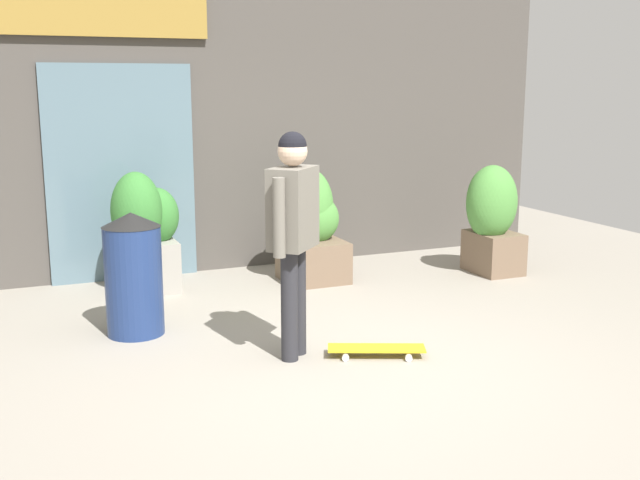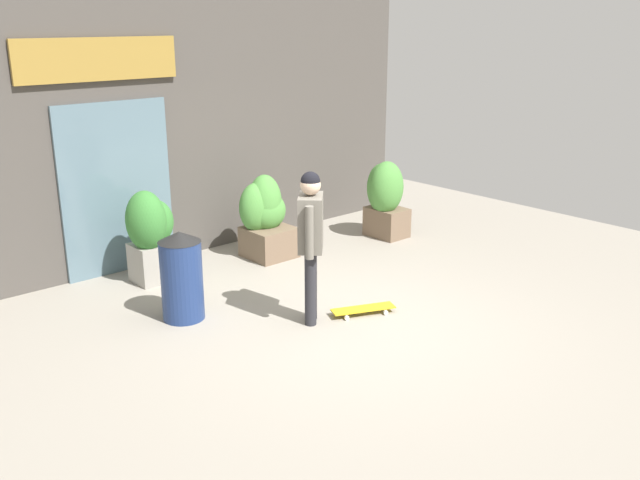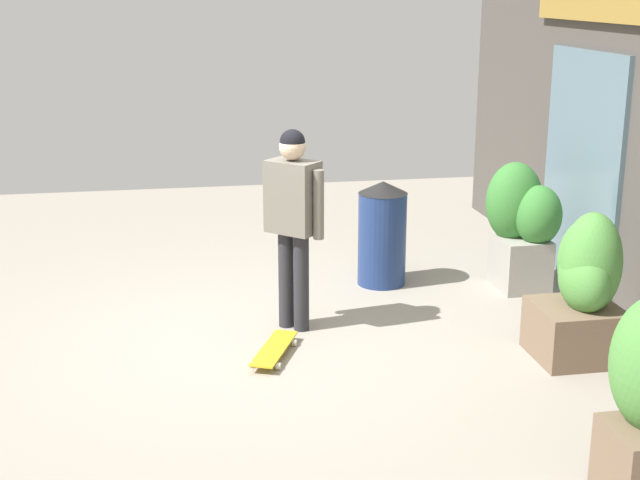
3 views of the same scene
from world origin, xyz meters
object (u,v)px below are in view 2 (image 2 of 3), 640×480
(planter_box_mid, at_px, (151,233))
(trash_bin, at_px, (182,275))
(planter_box_left, at_px, (385,194))
(skateboard, at_px, (363,309))
(planter_box_right, at_px, (265,217))
(skateboarder, at_px, (311,232))

(planter_box_mid, relative_size, trash_bin, 1.19)
(planter_box_left, distance_m, planter_box_mid, 3.70)
(skateboard, xyz_separation_m, planter_box_mid, (-1.27, 2.58, 0.59))
(trash_bin, bearing_deg, skateboard, -38.47)
(skateboard, height_order, planter_box_right, planter_box_right)
(skateboard, height_order, trash_bin, trash_bin)
(planter_box_left, xyz_separation_m, planter_box_right, (-1.96, 0.48, -0.10))
(planter_box_left, height_order, planter_box_right, planter_box_left)
(planter_box_right, distance_m, planter_box_mid, 1.69)
(skateboard, height_order, planter_box_left, planter_box_left)
(planter_box_right, height_order, planter_box_mid, planter_box_mid)
(planter_box_left, xyz_separation_m, trash_bin, (-3.98, -0.63, -0.16))
(skateboard, relative_size, planter_box_right, 0.64)
(skateboard, xyz_separation_m, trash_bin, (-1.61, 1.28, 0.46))
(skateboarder, bearing_deg, planter_box_right, 108.91)
(planter_box_left, bearing_deg, skateboard, -141.17)
(skateboarder, bearing_deg, planter_box_mid, 150.21)
(trash_bin, bearing_deg, planter_box_mid, 75.34)
(planter_box_mid, height_order, trash_bin, planter_box_mid)
(skateboarder, distance_m, trash_bin, 1.55)
(skateboard, distance_m, planter_box_left, 3.11)
(planter_box_left, bearing_deg, planter_box_mid, 169.66)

